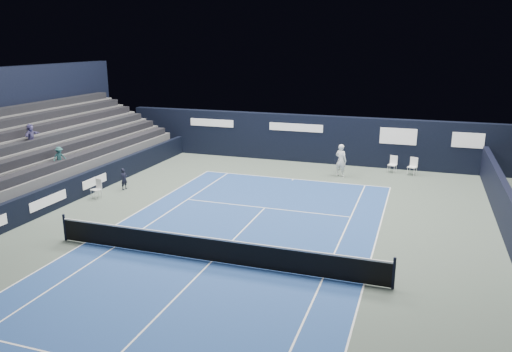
% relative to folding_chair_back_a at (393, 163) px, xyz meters
% --- Properties ---
extents(ground, '(48.00, 48.00, 0.00)m').
position_rel_folding_chair_back_a_xyz_m(ground, '(-5.35, -13.35, -0.59)').
color(ground, '#48554C').
rests_on(ground, ground).
extents(court_surface, '(10.97, 23.77, 0.01)m').
position_rel_folding_chair_back_a_xyz_m(court_surface, '(-5.35, -15.35, -0.58)').
color(court_surface, navy).
rests_on(court_surface, ground).
extents(enclosure_wall_right, '(0.30, 22.00, 1.80)m').
position_rel_folding_chair_back_a_xyz_m(enclosure_wall_right, '(5.15, -9.35, 0.31)').
color(enclosure_wall_right, black).
rests_on(enclosure_wall_right, ground).
extents(folding_chair_back_a, '(0.56, 0.55, 1.03)m').
position_rel_folding_chair_back_a_xyz_m(folding_chair_back_a, '(0.00, 0.00, 0.00)').
color(folding_chair_back_a, white).
rests_on(folding_chair_back_a, ground).
extents(folding_chair_back_b, '(0.60, 0.59, 1.07)m').
position_rel_folding_chair_back_a_xyz_m(folding_chair_back_b, '(1.18, -0.24, 0.02)').
color(folding_chair_back_b, white).
rests_on(folding_chair_back_b, ground).
extents(line_judge_chair, '(0.54, 0.53, 0.99)m').
position_rel_folding_chair_back_a_xyz_m(line_judge_chair, '(-13.95, -10.14, -0.02)').
color(line_judge_chair, white).
rests_on(line_judge_chair, ground).
extents(line_judge, '(0.37, 0.48, 1.16)m').
position_rel_folding_chair_back_a_xyz_m(line_judge, '(-13.50, -8.40, -0.01)').
color(line_judge, black).
rests_on(line_judge, ground).
extents(court_markings, '(11.03, 23.83, 0.00)m').
position_rel_folding_chair_back_a_xyz_m(court_markings, '(-5.35, -15.35, -0.58)').
color(court_markings, white).
rests_on(court_markings, court_surface).
extents(tennis_net, '(12.90, 0.10, 1.10)m').
position_rel_folding_chair_back_a_xyz_m(tennis_net, '(-5.35, -15.35, -0.08)').
color(tennis_net, black).
rests_on(tennis_net, ground).
extents(back_sponsor_wall, '(26.00, 0.63, 3.10)m').
position_rel_folding_chair_back_a_xyz_m(back_sponsor_wall, '(-5.34, 1.15, 0.96)').
color(back_sponsor_wall, black).
rests_on(back_sponsor_wall, ground).
extents(side_barrier_left, '(0.33, 22.00, 1.20)m').
position_rel_folding_chair_back_a_xyz_m(side_barrier_left, '(-14.85, -9.37, 0.01)').
color(side_barrier_left, black).
rests_on(side_barrier_left, ground).
extents(spectator_stand, '(6.00, 18.00, 6.40)m').
position_rel_folding_chair_back_a_xyz_m(spectator_stand, '(-18.62, -8.36, 1.36)').
color(spectator_stand, '#464648').
rests_on(spectator_stand, ground).
extents(tennis_player, '(0.83, 0.96, 1.94)m').
position_rel_folding_chair_back_a_xyz_m(tennis_player, '(-2.87, -1.93, 0.38)').
color(tennis_player, white).
rests_on(tennis_player, ground).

